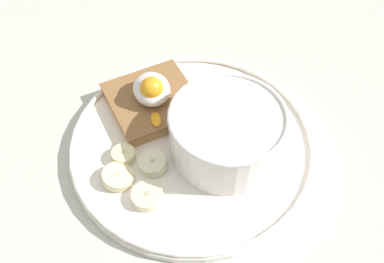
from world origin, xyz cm
name	(u,v)px	position (x,y,z in cm)	size (l,w,h in cm)	color
ground_plane	(192,152)	(0.00, 0.00, 1.00)	(120.00, 120.00, 2.00)	beige
plate	(192,143)	(0.00, 0.00, 2.80)	(28.58, 28.58, 1.60)	white
oatmeal_bowl	(227,132)	(-1.97, -3.41, 6.11)	(12.96, 12.96, 6.07)	white
toast_slice	(153,101)	(6.86, 3.00, 3.88)	(11.82, 11.82, 1.59)	olive
poached_egg	(152,89)	(6.62, 3.03, 6.19)	(7.48, 4.44, 3.73)	white
banana_slice_front	(147,196)	(-5.83, 6.66, 3.54)	(4.50, 4.50, 1.14)	beige
banana_slice_left	(153,164)	(-2.08, 5.18, 3.64)	(4.08, 4.14, 1.42)	beige
banana_slice_back	(118,177)	(-2.62, 9.21, 3.62)	(3.67, 3.77, 1.56)	beige
banana_slice_right	(124,155)	(-0.01, 8.06, 3.61)	(3.49, 3.46, 1.29)	beige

